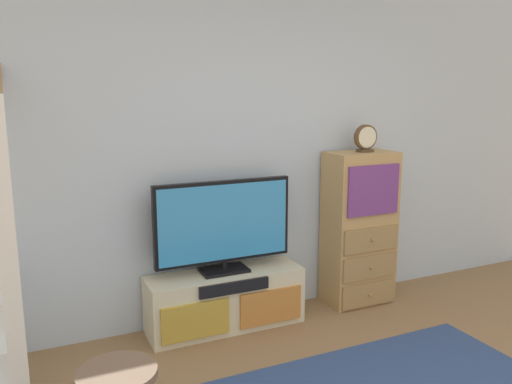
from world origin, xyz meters
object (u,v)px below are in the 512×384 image
at_px(media_console, 226,300).
at_px(desk_clock, 366,138).
at_px(side_cabinet, 359,228).
at_px(television, 224,224).

bearing_deg(media_console, desk_clock, -0.22).
bearing_deg(side_cabinet, desk_clock, -40.97).
bearing_deg(media_console, television, 90.00).
height_order(media_console, desk_clock, desk_clock).
xyz_separation_m(television, side_cabinet, (1.24, -0.01, -0.17)).
distance_m(media_console, television, 0.60).
xyz_separation_m(media_console, side_cabinet, (1.24, 0.01, 0.43)).
bearing_deg(television, side_cabinet, -0.63).
bearing_deg(desk_clock, television, 178.69).
distance_m(television, side_cabinet, 1.25).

